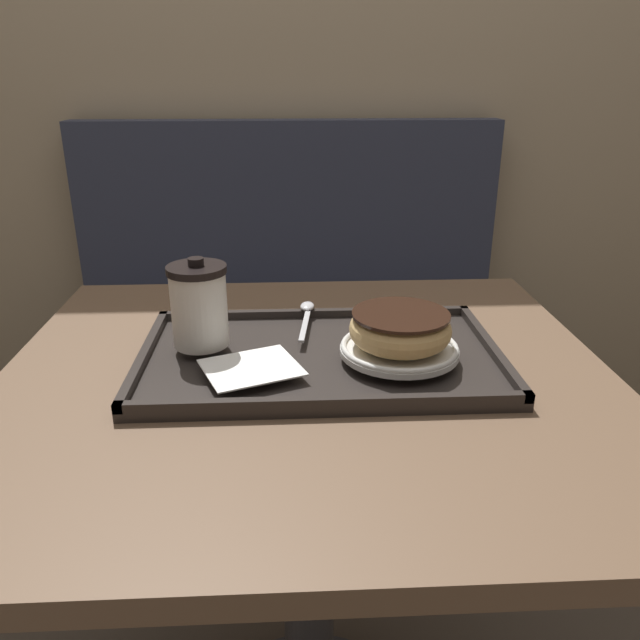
{
  "coord_description": "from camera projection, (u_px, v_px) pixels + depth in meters",
  "views": [
    {
      "loc": [
        -0.02,
        -0.76,
        1.12
      ],
      "look_at": [
        0.02,
        0.03,
        0.81
      ],
      "focal_mm": 35.0,
      "sensor_mm": 36.0,
      "label": 1
    }
  ],
  "objects": [
    {
      "name": "booth_bench",
      "position": [
        291.0,
        370.0,
        1.81
      ],
      "size": [
        1.18,
        0.44,
        1.0
      ],
      "color": "#33384C",
      "rests_on": "ground_plane"
    },
    {
      "name": "spoon",
      "position": [
        306.0,
        312.0,
        0.97
      ],
      "size": [
        0.03,
        0.15,
        0.01
      ],
      "rotation": [
        0.0,
        0.0,
        1.46
      ],
      "color": "silver",
      "rests_on": "serving_tray"
    },
    {
      "name": "coffee_cup_front",
      "position": [
        199.0,
        305.0,
        0.85
      ],
      "size": [
        0.08,
        0.08,
        0.12
      ],
      "color": "white",
      "rests_on": "serving_tray"
    },
    {
      "name": "wall_behind",
      "position": [
        293.0,
        40.0,
        1.7
      ],
      "size": [
        8.0,
        0.05,
        2.4
      ],
      "color": "tan",
      "rests_on": "ground_plane"
    },
    {
      "name": "plate_with_chocolate_donut",
      "position": [
        399.0,
        349.0,
        0.84
      ],
      "size": [
        0.16,
        0.16,
        0.01
      ],
      "color": "white",
      "rests_on": "serving_tray"
    },
    {
      "name": "cafe_table",
      "position": [
        308.0,
        485.0,
        0.91
      ],
      "size": [
        0.83,
        0.77,
        0.74
      ],
      "color": "brown",
      "rests_on": "ground_plane"
    },
    {
      "name": "donut_chocolate_glazed",
      "position": [
        400.0,
        329.0,
        0.83
      ],
      "size": [
        0.14,
        0.14,
        0.04
      ],
      "color": "#DBB270",
      "rests_on": "plate_with_chocolate_donut"
    },
    {
      "name": "serving_tray",
      "position": [
        320.0,
        358.0,
        0.87
      ],
      "size": [
        0.49,
        0.3,
        0.02
      ],
      "color": "#282321",
      "rests_on": "cafe_table"
    },
    {
      "name": "napkin_paper",
      "position": [
        251.0,
        367.0,
        0.8
      ],
      "size": [
        0.15,
        0.14,
        0.0
      ],
      "rotation": [
        0.0,
        0.0,
        0.38
      ],
      "color": "white",
      "rests_on": "serving_tray"
    }
  ]
}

